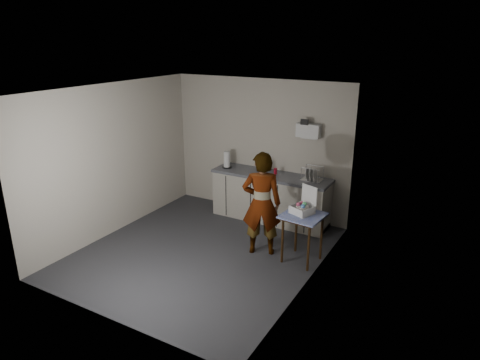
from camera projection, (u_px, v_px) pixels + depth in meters
The scene contains 15 objects.
ground at pixel (202, 252), 6.94m from camera, with size 4.00×4.00×0.00m, color #2A2A2F.
wall_back at pixel (259, 147), 8.16m from camera, with size 3.60×0.02×2.60m, color beige.
wall_right at pixel (311, 197), 5.69m from camera, with size 0.02×4.00×2.60m, color beige.
wall_left at pixel (114, 160), 7.35m from camera, with size 0.02×4.00×2.60m, color beige.
ceiling at pixel (197, 90), 6.10m from camera, with size 3.60×4.00×0.01m, color white.
kitchen_counter at pixel (270, 199), 8.02m from camera, with size 2.24×0.62×0.91m.
wall_shelf at pixel (308, 131), 7.49m from camera, with size 0.42×0.18×0.37m.
side_table at pixel (303, 221), 6.46m from camera, with size 0.66×0.66×0.77m.
standing_man at pixel (262, 204), 6.67m from camera, with size 0.61×0.40×1.68m, color #B2A593.
soap_bottle at pixel (262, 167), 7.80m from camera, with size 0.10×0.11×0.27m, color black.
soda_can at pixel (275, 171), 7.85m from camera, with size 0.06×0.06×0.11m, color red.
dark_bottle at pixel (260, 165), 8.00m from camera, with size 0.07×0.07×0.24m, color black.
paper_towel at pixel (227, 160), 8.21m from camera, with size 0.18×0.18×0.32m.
dish_rack at pixel (312, 177), 7.51m from camera, with size 0.36×0.27×0.25m.
bakery_box at pixel (303, 207), 6.47m from camera, with size 0.38×0.39×0.41m.
Camera 1 is at (3.58, -5.09, 3.34)m, focal length 32.00 mm.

